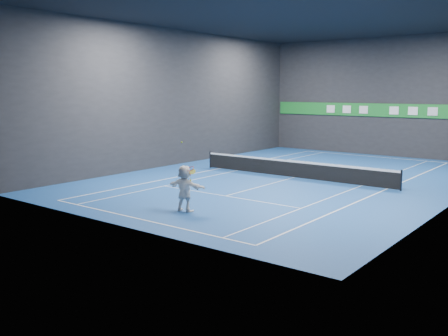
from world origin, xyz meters
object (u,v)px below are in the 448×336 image
Objects in this scene: tennis_net at (293,169)px; tennis_ball at (182,142)px; player at (185,188)px; tennis_racket at (191,171)px.

tennis_ball is at bearing -87.70° from tennis_net.
player is 0.16× the size of tennis_net.
tennis_ball is at bearing -169.11° from tennis_racket.
player is 1.93m from tennis_ball.
player is 2.64× the size of tennis_racket.
tennis_ball is 1.23m from tennis_racket.
player reaches higher than tennis_net.
player and tennis_racket have the same top height.
player is at bearing -171.26° from tennis_racket.
tennis_ball is at bearing 11.74° from player.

